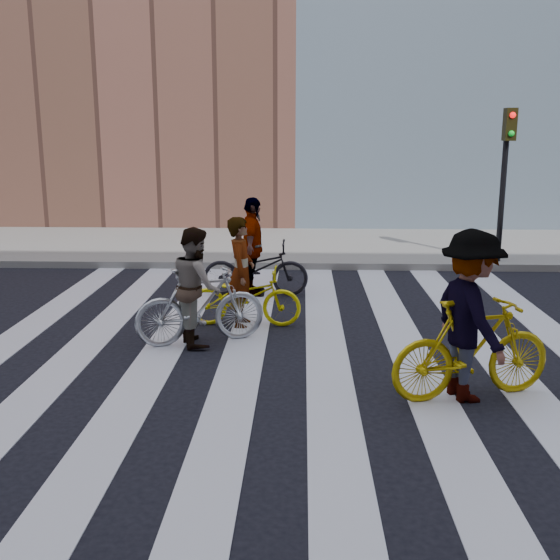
# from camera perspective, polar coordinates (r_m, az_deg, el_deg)

# --- Properties ---
(ground) EXTENTS (100.00, 100.00, 0.00)m
(ground) POSITION_cam_1_polar(r_m,az_deg,el_deg) (9.01, 0.52, -5.77)
(ground) COLOR black
(ground) RESTS_ON ground
(sidewalk_far) EXTENTS (100.00, 5.00, 0.15)m
(sidewalk_far) POSITION_cam_1_polar(r_m,az_deg,el_deg) (16.28, 1.21, 2.97)
(sidewalk_far) COLOR slate
(sidewalk_far) RESTS_ON ground
(zebra_crosswalk) EXTENTS (8.25, 10.00, 0.01)m
(zebra_crosswalk) POSITION_cam_1_polar(r_m,az_deg,el_deg) (9.00, 0.52, -5.73)
(zebra_crosswalk) COLOR silver
(zebra_crosswalk) RESTS_ON ground
(traffic_signal) EXTENTS (0.22, 0.42, 3.33)m
(traffic_signal) POSITION_cam_1_polar(r_m,az_deg,el_deg) (14.48, 19.08, 9.82)
(traffic_signal) COLOR black
(traffic_signal) RESTS_ON ground
(bike_yellow_left) EXTENTS (1.71, 0.65, 0.89)m
(bike_yellow_left) POSITION_cam_1_polar(r_m,az_deg,el_deg) (9.83, -3.10, -1.48)
(bike_yellow_left) COLOR yellow
(bike_yellow_left) RESTS_ON ground
(bike_silver_mid) EXTENTS (1.86, 1.10, 1.08)m
(bike_silver_mid) POSITION_cam_1_polar(r_m,az_deg,el_deg) (9.04, -6.95, -2.23)
(bike_silver_mid) COLOR #B3B8BD
(bike_silver_mid) RESTS_ON ground
(bike_yellow_right) EXTENTS (1.95, 1.01, 1.13)m
(bike_yellow_right) POSITION_cam_1_polar(r_m,az_deg,el_deg) (7.45, 16.40, -5.80)
(bike_yellow_right) COLOR #C5A60A
(bike_yellow_right) RESTS_ON ground
(bike_dark_rear) EXTENTS (1.87, 0.67, 0.98)m
(bike_dark_rear) POSITION_cam_1_polar(r_m,az_deg,el_deg) (11.62, -2.15, 1.01)
(bike_dark_rear) COLOR black
(bike_dark_rear) RESTS_ON ground
(rider_left) EXTENTS (0.42, 0.62, 1.65)m
(rider_left) POSITION_cam_1_polar(r_m,az_deg,el_deg) (9.75, -3.42, 0.70)
(rider_left) COLOR slate
(rider_left) RESTS_ON ground
(rider_mid) EXTENTS (0.85, 0.95, 1.62)m
(rider_mid) POSITION_cam_1_polar(r_m,az_deg,el_deg) (8.98, -7.32, -0.54)
(rider_mid) COLOR slate
(rider_mid) RESTS_ON ground
(rider_right) EXTENTS (1.00, 1.35, 1.87)m
(rider_right) POSITION_cam_1_polar(r_m,az_deg,el_deg) (7.33, 16.21, -3.03)
(rider_right) COLOR slate
(rider_right) RESTS_ON ground
(rider_rear) EXTENTS (0.44, 1.03, 1.75)m
(rider_rear) POSITION_cam_1_polar(r_m,az_deg,el_deg) (11.55, -2.41, 2.88)
(rider_rear) COLOR slate
(rider_rear) RESTS_ON ground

